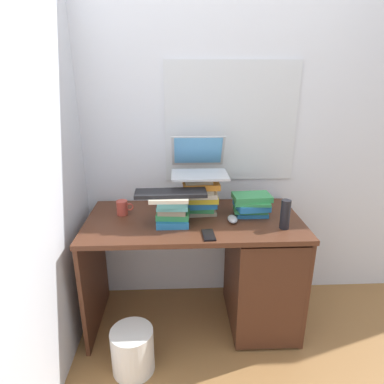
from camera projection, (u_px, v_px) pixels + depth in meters
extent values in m
plane|color=olive|center=(194.00, 318.00, 2.35)|extent=(6.00, 6.00, 0.00)
cube|color=silver|center=(191.00, 126.00, 2.27)|extent=(6.00, 0.05, 2.60)
cube|color=silver|center=(231.00, 123.00, 2.25)|extent=(0.90, 0.01, 0.80)
cube|color=silver|center=(58.00, 137.00, 1.88)|extent=(0.05, 6.00, 2.60)
cube|color=#4C2819|center=(194.00, 221.00, 2.10)|extent=(1.35, 0.67, 0.03)
cube|color=#4C2819|center=(94.00, 276.00, 2.20)|extent=(0.02, 0.61, 0.75)
cube|color=#4C2819|center=(291.00, 271.00, 2.25)|extent=(0.02, 0.61, 0.75)
cube|color=#442416|center=(261.00, 274.00, 2.21)|extent=(0.40, 0.57, 0.71)
cube|color=gray|center=(198.00, 211.00, 2.17)|extent=(0.24, 0.16, 0.02)
cube|color=#338C4C|center=(200.00, 208.00, 2.16)|extent=(0.19, 0.16, 0.03)
cube|color=#2672B2|center=(199.00, 204.00, 2.14)|extent=(0.23, 0.15, 0.04)
cube|color=yellow|center=(200.00, 197.00, 2.14)|extent=(0.23, 0.17, 0.04)
cube|color=beige|center=(199.00, 193.00, 2.12)|extent=(0.23, 0.19, 0.03)
cube|color=gray|center=(198.00, 190.00, 2.10)|extent=(0.19, 0.14, 0.03)
cube|color=orange|center=(201.00, 184.00, 2.11)|extent=(0.23, 0.19, 0.04)
cube|color=gray|center=(198.00, 179.00, 2.10)|extent=(0.18, 0.15, 0.04)
cube|color=#2672B2|center=(173.00, 221.00, 2.01)|extent=(0.19, 0.18, 0.04)
cube|color=#338C4C|center=(173.00, 215.00, 2.00)|extent=(0.21, 0.14, 0.04)
cube|color=gray|center=(172.00, 209.00, 1.98)|extent=(0.17, 0.14, 0.04)
cube|color=teal|center=(173.00, 205.00, 1.96)|extent=(0.19, 0.17, 0.02)
cube|color=teal|center=(171.00, 201.00, 1.95)|extent=(0.19, 0.19, 0.03)
cube|color=beige|center=(169.00, 197.00, 1.95)|extent=(0.23, 0.19, 0.02)
cube|color=#2672B2|center=(251.00, 213.00, 2.14)|extent=(0.20, 0.14, 0.03)
cube|color=#338C4C|center=(250.00, 210.00, 2.13)|extent=(0.22, 0.13, 0.02)
cube|color=#2672B2|center=(251.00, 205.00, 2.12)|extent=(0.22, 0.21, 0.04)
cube|color=#338C4C|center=(252.00, 201.00, 2.10)|extent=(0.23, 0.17, 0.02)
cube|color=#338C4C|center=(252.00, 197.00, 2.10)|extent=(0.24, 0.16, 0.03)
cube|color=#B7BABF|center=(200.00, 175.00, 2.08)|extent=(0.35, 0.24, 0.01)
cube|color=#B7BABF|center=(198.00, 151.00, 2.21)|extent=(0.35, 0.12, 0.22)
cube|color=#59A5E5|center=(198.00, 151.00, 2.20)|extent=(0.32, 0.10, 0.19)
cube|color=black|center=(171.00, 193.00, 1.95)|extent=(0.42, 0.15, 0.02)
ellipsoid|color=#A5A8AD|center=(232.00, 219.00, 2.04)|extent=(0.06, 0.10, 0.04)
cylinder|color=#B23F33|center=(122.00, 208.00, 2.14)|extent=(0.07, 0.07, 0.09)
torus|color=#B23F33|center=(130.00, 207.00, 2.14)|extent=(0.05, 0.01, 0.05)
cylinder|color=black|center=(285.00, 214.00, 1.93)|extent=(0.06, 0.06, 0.18)
cube|color=black|center=(209.00, 235.00, 1.86)|extent=(0.07, 0.14, 0.01)
cylinder|color=silver|center=(133.00, 350.00, 1.90)|extent=(0.24, 0.24, 0.27)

